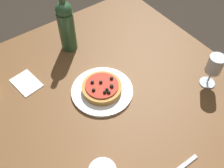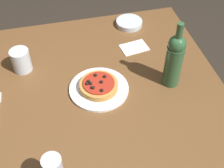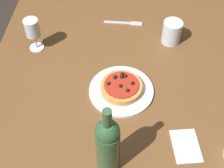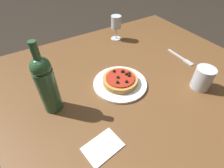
{
  "view_description": "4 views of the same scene",
  "coord_description": "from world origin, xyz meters",
  "px_view_note": "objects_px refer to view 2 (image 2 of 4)",
  "views": [
    {
      "loc": [
        -0.46,
        0.36,
        1.58
      ],
      "look_at": [
        0.09,
        -0.03,
        0.76
      ],
      "focal_mm": 42.0,
      "sensor_mm": 36.0,
      "label": 1
    },
    {
      "loc": [
        -0.06,
        -0.88,
        1.7
      ],
      "look_at": [
        0.15,
        -0.0,
        0.77
      ],
      "focal_mm": 50.0,
      "sensor_mm": 36.0,
      "label": 2
    },
    {
      "loc": [
        0.86,
        0.03,
        1.69
      ],
      "look_at": [
        0.11,
        -0.02,
        0.79
      ],
      "focal_mm": 50.0,
      "sensor_mm": 36.0,
      "label": 3
    },
    {
      "loc": [
        0.44,
        0.51,
        1.3
      ],
      "look_at": [
        0.15,
        0.03,
        0.78
      ],
      "focal_mm": 28.0,
      "sensor_mm": 36.0,
      "label": 4
    }
  ],
  "objects_px": {
    "dining_table": "(79,108)",
    "wine_bottle": "(174,59)",
    "water_cup": "(21,60)",
    "side_bowl": "(129,23)",
    "wine_glass": "(53,168)",
    "pizza": "(99,85)",
    "dinner_plate": "(99,89)"
  },
  "relations": [
    {
      "from": "water_cup",
      "to": "pizza",
      "type": "bearing_deg",
      "value": -33.97
    },
    {
      "from": "dining_table",
      "to": "wine_bottle",
      "type": "relative_size",
      "value": 4.11
    },
    {
      "from": "dining_table",
      "to": "wine_glass",
      "type": "bearing_deg",
      "value": -108.77
    },
    {
      "from": "wine_bottle",
      "to": "water_cup",
      "type": "xyz_separation_m",
      "value": [
        -0.62,
        0.23,
        -0.08
      ]
    },
    {
      "from": "wine_glass",
      "to": "water_cup",
      "type": "xyz_separation_m",
      "value": [
        -0.09,
        0.59,
        -0.05
      ]
    },
    {
      "from": "dining_table",
      "to": "pizza",
      "type": "bearing_deg",
      "value": 6.91
    },
    {
      "from": "pizza",
      "to": "wine_glass",
      "type": "height_order",
      "value": "wine_glass"
    },
    {
      "from": "wine_bottle",
      "to": "side_bowl",
      "type": "xyz_separation_m",
      "value": [
        -0.06,
        0.45,
        -0.12
      ]
    },
    {
      "from": "dining_table",
      "to": "pizza",
      "type": "xyz_separation_m",
      "value": [
        0.09,
        0.01,
        0.11
      ]
    },
    {
      "from": "water_cup",
      "to": "side_bowl",
      "type": "relative_size",
      "value": 0.76
    },
    {
      "from": "wine_bottle",
      "to": "pizza",
      "type": "bearing_deg",
      "value": 174.97
    },
    {
      "from": "wine_glass",
      "to": "pizza",
      "type": "bearing_deg",
      "value": 60.12
    },
    {
      "from": "wine_glass",
      "to": "wine_bottle",
      "type": "relative_size",
      "value": 0.5
    },
    {
      "from": "dining_table",
      "to": "side_bowl",
      "type": "height_order",
      "value": "side_bowl"
    },
    {
      "from": "wine_glass",
      "to": "wine_bottle",
      "type": "bearing_deg",
      "value": 33.92
    },
    {
      "from": "dining_table",
      "to": "water_cup",
      "type": "height_order",
      "value": "water_cup"
    },
    {
      "from": "dining_table",
      "to": "wine_glass",
      "type": "height_order",
      "value": "wine_glass"
    },
    {
      "from": "pizza",
      "to": "water_cup",
      "type": "xyz_separation_m",
      "value": [
        -0.31,
        0.21,
        0.02
      ]
    },
    {
      "from": "dining_table",
      "to": "water_cup",
      "type": "relative_size",
      "value": 11.93
    },
    {
      "from": "dining_table",
      "to": "side_bowl",
      "type": "distance_m",
      "value": 0.56
    },
    {
      "from": "pizza",
      "to": "wine_glass",
      "type": "relative_size",
      "value": 1.07
    },
    {
      "from": "wine_glass",
      "to": "wine_bottle",
      "type": "distance_m",
      "value": 0.64
    },
    {
      "from": "water_cup",
      "to": "side_bowl",
      "type": "bearing_deg",
      "value": 21.13
    },
    {
      "from": "pizza",
      "to": "wine_bottle",
      "type": "distance_m",
      "value": 0.33
    },
    {
      "from": "dinner_plate",
      "to": "pizza",
      "type": "distance_m",
      "value": 0.02
    },
    {
      "from": "water_cup",
      "to": "wine_bottle",
      "type": "bearing_deg",
      "value": -20.76
    },
    {
      "from": "wine_glass",
      "to": "side_bowl",
      "type": "height_order",
      "value": "wine_glass"
    },
    {
      "from": "pizza",
      "to": "water_cup",
      "type": "bearing_deg",
      "value": 146.03
    },
    {
      "from": "pizza",
      "to": "dinner_plate",
      "type": "bearing_deg",
      "value": 11.23
    },
    {
      "from": "wine_bottle",
      "to": "side_bowl",
      "type": "distance_m",
      "value": 0.47
    },
    {
      "from": "wine_glass",
      "to": "wine_bottle",
      "type": "height_order",
      "value": "wine_bottle"
    },
    {
      "from": "water_cup",
      "to": "side_bowl",
      "type": "height_order",
      "value": "water_cup"
    }
  ]
}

